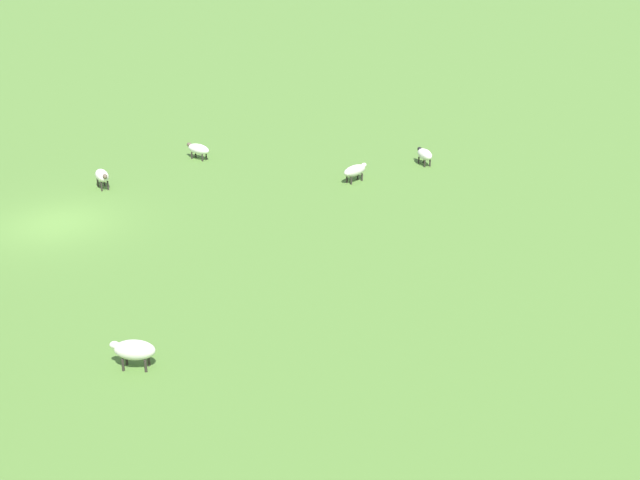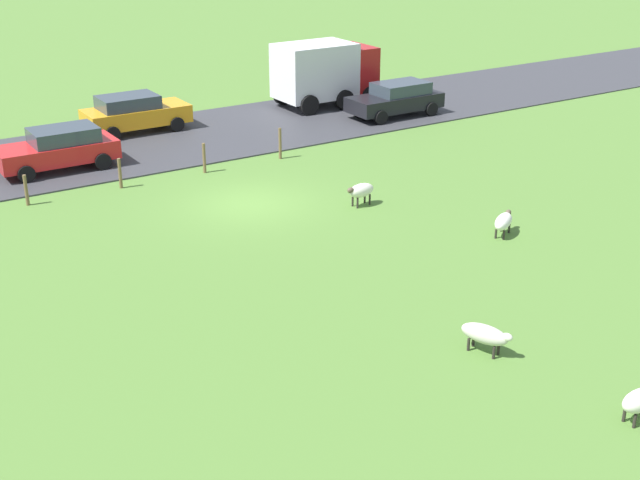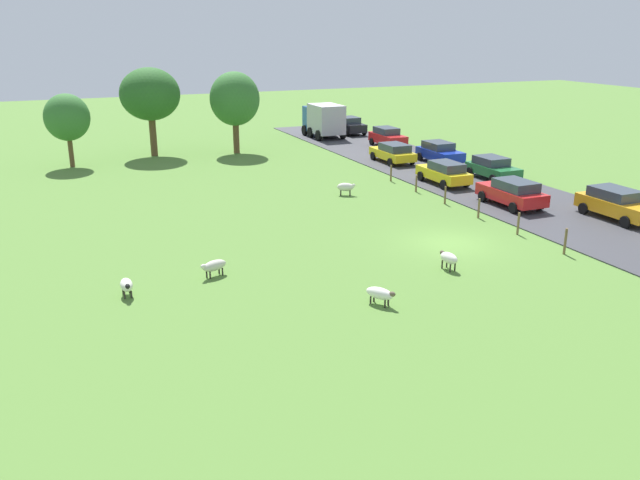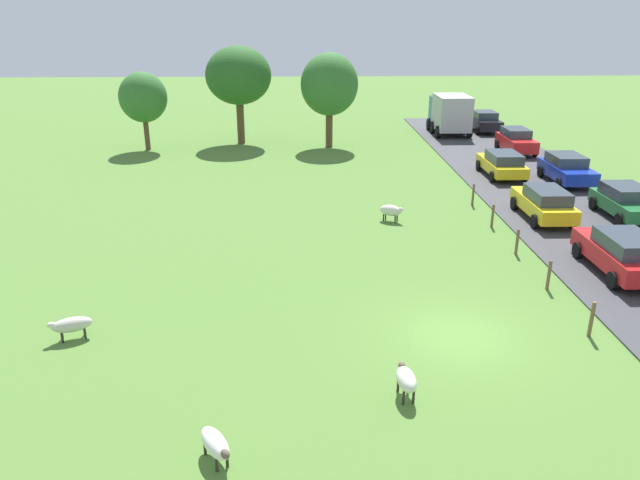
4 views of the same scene
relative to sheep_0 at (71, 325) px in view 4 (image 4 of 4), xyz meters
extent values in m
plane|color=#517A33|center=(11.87, -0.16, -0.48)|extent=(160.00, 160.00, 0.00)
ellipsoid|color=beige|center=(0.02, 0.01, 0.00)|extent=(1.26, 0.85, 0.46)
ellipsoid|color=silver|center=(-0.50, -0.20, 0.11)|extent=(0.31, 0.26, 0.20)
cylinder|color=#2D2823|center=(-0.24, -0.23, -0.32)|extent=(0.07, 0.07, 0.31)
cylinder|color=#2D2823|center=(-0.33, 0.01, -0.32)|extent=(0.07, 0.07, 0.31)
cylinder|color=#2D2823|center=(0.37, 0.01, -0.32)|extent=(0.07, 0.07, 0.31)
cylinder|color=#2D2823|center=(0.28, 0.24, -0.32)|extent=(0.07, 0.07, 0.31)
ellipsoid|color=silver|center=(9.69, -3.29, 0.07)|extent=(0.57, 1.05, 0.47)
ellipsoid|color=brown|center=(9.65, -2.82, 0.18)|extent=(0.20, 0.28, 0.20)
cylinder|color=#2D2823|center=(9.54, -3.03, -0.30)|extent=(0.07, 0.07, 0.37)
cylinder|color=#2D2823|center=(9.80, -3.00, -0.30)|extent=(0.07, 0.07, 0.37)
cylinder|color=#2D2823|center=(9.59, -3.58, -0.30)|extent=(0.07, 0.07, 0.37)
cylinder|color=#2D2823|center=(9.85, -3.55, -0.30)|extent=(0.07, 0.07, 0.37)
ellipsoid|color=silver|center=(11.28, 10.69, 0.06)|extent=(1.19, 0.97, 0.52)
ellipsoid|color=silver|center=(11.72, 10.45, 0.17)|extent=(0.31, 0.28, 0.20)
cylinder|color=#2D2823|center=(11.61, 10.68, -0.31)|extent=(0.07, 0.07, 0.34)
cylinder|color=#2D2823|center=(11.47, 10.43, -0.31)|extent=(0.07, 0.07, 0.34)
cylinder|color=#2D2823|center=(11.09, 10.96, -0.31)|extent=(0.07, 0.07, 0.34)
cylinder|color=#2D2823|center=(10.95, 10.71, -0.31)|extent=(0.07, 0.07, 0.34)
ellipsoid|color=white|center=(5.08, -5.47, -0.01)|extent=(0.99, 1.23, 0.46)
ellipsoid|color=brown|center=(5.37, -5.95, 0.09)|extent=(0.29, 0.32, 0.20)
cylinder|color=#2D2823|center=(5.36, -5.68, -0.33)|extent=(0.07, 0.07, 0.30)
cylinder|color=#2D2823|center=(5.14, -5.81, -0.33)|extent=(0.07, 0.07, 0.30)
cylinder|color=#2D2823|center=(5.03, -5.14, -0.33)|extent=(0.07, 0.07, 0.30)
cylinder|color=#2D2823|center=(4.81, -5.26, -0.33)|extent=(0.07, 0.07, 0.30)
cylinder|color=brown|center=(2.47, 29.21, 1.24)|extent=(0.56, 0.56, 3.44)
ellipsoid|color=#285B23|center=(2.47, 29.21, 4.54)|extent=(4.84, 4.84, 4.23)
cylinder|color=brown|center=(9.11, 27.69, 0.95)|extent=(0.51, 0.51, 2.87)
ellipsoid|color=#336B2D|center=(9.11, 27.69, 4.05)|extent=(4.14, 4.14, 4.42)
cylinder|color=brown|center=(-4.11, 27.04, 0.74)|extent=(0.36, 0.36, 2.44)
ellipsoid|color=#336B2D|center=(-4.11, 27.04, 3.27)|extent=(3.36, 3.36, 3.51)
cylinder|color=brown|center=(15.89, -0.32, 0.10)|extent=(0.12, 0.12, 1.16)
cylinder|color=brown|center=(15.89, 3.02, 0.08)|extent=(0.12, 0.12, 1.12)
cylinder|color=brown|center=(15.89, 6.37, 0.06)|extent=(0.12, 0.12, 1.09)
cylinder|color=brown|center=(15.89, 9.72, 0.07)|extent=(0.12, 0.12, 1.10)
cylinder|color=brown|center=(15.89, 13.06, 0.09)|extent=(0.12, 0.12, 1.14)
cube|color=#1E4C99|center=(19.10, 33.95, 1.21)|extent=(2.50, 1.20, 2.30)
cube|color=#B2B2B7|center=(19.10, 31.54, 1.39)|extent=(2.50, 3.62, 2.67)
cylinder|color=black|center=(17.85, 33.95, 0.06)|extent=(0.30, 0.96, 0.96)
cylinder|color=black|center=(20.35, 33.95, 0.06)|extent=(0.30, 0.96, 0.96)
cylinder|color=black|center=(17.85, 32.45, 0.06)|extent=(0.30, 0.96, 0.96)
cylinder|color=black|center=(20.35, 32.45, 0.06)|extent=(0.30, 0.96, 0.96)
cylinder|color=black|center=(17.85, 30.45, 0.06)|extent=(0.30, 0.96, 0.96)
cylinder|color=black|center=(20.35, 30.45, 0.06)|extent=(0.30, 0.96, 0.96)
cube|color=yellow|center=(19.15, 18.70, 0.21)|extent=(1.91, 4.36, 0.62)
cube|color=#333D47|center=(19.15, 18.38, 0.80)|extent=(1.68, 2.40, 0.56)
cylinder|color=black|center=(18.20, 20.12, -0.10)|extent=(0.22, 0.64, 0.64)
cylinder|color=black|center=(20.11, 20.12, -0.10)|extent=(0.22, 0.64, 0.64)
cylinder|color=black|center=(18.20, 17.29, -0.10)|extent=(0.22, 0.64, 0.64)
cylinder|color=black|center=(20.11, 17.29, -0.10)|extent=(0.22, 0.64, 0.64)
cube|color=yellow|center=(18.64, 10.76, 0.23)|extent=(1.76, 4.35, 0.66)
cube|color=#333D47|center=(18.64, 10.43, 0.84)|extent=(1.55, 2.39, 0.56)
cylinder|color=black|center=(17.77, 12.17, -0.10)|extent=(0.22, 0.64, 0.64)
cylinder|color=black|center=(19.52, 12.17, -0.10)|extent=(0.22, 0.64, 0.64)
cylinder|color=black|center=(17.77, 9.34, -0.10)|extent=(0.22, 0.64, 0.64)
cylinder|color=black|center=(19.52, 9.34, -0.10)|extent=(0.22, 0.64, 0.64)
cube|color=#1933B2|center=(22.46, 17.03, 0.26)|extent=(1.94, 4.19, 0.72)
cube|color=#333D47|center=(22.46, 17.34, 0.90)|extent=(1.70, 2.30, 0.56)
cylinder|color=black|center=(23.42, 15.67, -0.10)|extent=(0.22, 0.64, 0.64)
cylinder|color=black|center=(21.49, 15.67, -0.10)|extent=(0.22, 0.64, 0.64)
cylinder|color=black|center=(23.42, 18.39, -0.10)|extent=(0.22, 0.64, 0.64)
cylinder|color=black|center=(21.49, 18.39, -0.10)|extent=(0.22, 0.64, 0.64)
cube|color=black|center=(22.31, 32.90, 0.28)|extent=(1.89, 3.82, 0.77)
cube|color=#333D47|center=(22.31, 33.19, 0.95)|extent=(1.66, 2.10, 0.56)
cylinder|color=black|center=(23.25, 31.66, -0.10)|extent=(0.22, 0.64, 0.64)
cylinder|color=black|center=(21.36, 31.66, -0.10)|extent=(0.22, 0.64, 0.64)
cylinder|color=black|center=(23.25, 34.15, -0.10)|extent=(0.22, 0.64, 0.64)
cylinder|color=black|center=(21.36, 34.15, -0.10)|extent=(0.22, 0.64, 0.64)
cube|color=#237238|center=(22.71, 10.71, 0.21)|extent=(1.94, 4.03, 0.63)
cube|color=#333D47|center=(22.71, 11.02, 0.81)|extent=(1.71, 2.22, 0.56)
cylinder|color=black|center=(21.74, 9.40, -0.10)|extent=(0.22, 0.64, 0.64)
cylinder|color=black|center=(23.68, 12.02, -0.10)|extent=(0.22, 0.64, 0.64)
cylinder|color=black|center=(21.74, 12.02, -0.10)|extent=(0.22, 0.64, 0.64)
cube|color=red|center=(22.20, 25.00, 0.30)|extent=(1.78, 4.12, 0.79)
cube|color=#333D47|center=(22.20, 25.31, 0.97)|extent=(1.56, 2.26, 0.56)
cylinder|color=black|center=(23.09, 23.66, -0.10)|extent=(0.22, 0.64, 0.64)
cylinder|color=black|center=(21.32, 23.66, -0.10)|extent=(0.22, 0.64, 0.64)
cylinder|color=black|center=(23.09, 26.34, -0.10)|extent=(0.22, 0.64, 0.64)
cylinder|color=black|center=(21.32, 26.34, -0.10)|extent=(0.22, 0.64, 0.64)
cube|color=red|center=(19.15, 4.33, 0.25)|extent=(1.91, 4.47, 0.71)
cube|color=#333D47|center=(19.15, 4.00, 0.89)|extent=(1.68, 2.46, 0.56)
cylinder|color=black|center=(18.19, 5.78, -0.10)|extent=(0.22, 0.64, 0.64)
cylinder|color=black|center=(20.11, 5.78, -0.10)|extent=(0.22, 0.64, 0.64)
cylinder|color=black|center=(18.19, 2.88, -0.10)|extent=(0.22, 0.64, 0.64)
camera|label=1|loc=(14.14, 29.14, 10.92)|focal=46.52mm
camera|label=2|loc=(-12.45, 12.53, 9.62)|focal=47.28mm
camera|label=3|loc=(-6.20, -25.99, 9.72)|focal=36.87mm
camera|label=4|loc=(7.07, -16.22, 8.89)|focal=33.47mm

